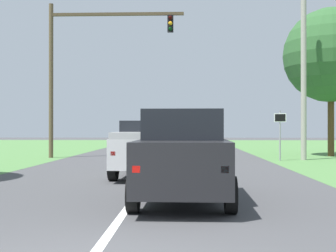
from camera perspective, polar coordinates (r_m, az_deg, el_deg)
The scene contains 7 objects.
ground_plane at distance 16.13m, azimuth -2.14°, elevation -6.07°, with size 120.00×120.00×0.00m, color #424244.
red_suv_near at distance 10.61m, azimuth 1.87°, elevation -3.39°, with size 2.17×4.95×2.03m.
pickup_truck_lead at distance 15.97m, azimuth -2.06°, elevation -2.61°, with size 2.44×5.39×1.88m.
traffic_light at distance 26.14m, azimuth -10.26°, elevation 8.31°, with size 7.39×0.40×8.43m.
keep_moving_sign at distance 23.88m, azimuth 13.52°, elevation -0.32°, with size 0.60×0.09×2.49m.
oak_tree_right at distance 28.66m, azimuth 19.26°, elevation 8.15°, with size 5.41×5.41×8.52m.
utility_pole_right at distance 24.89m, azimuth 16.23°, elevation 5.99°, with size 0.28×0.28×8.66m, color #9E998E.
Camera 1 is at (1.18, -5.16, 1.66)m, focal length 49.93 mm.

